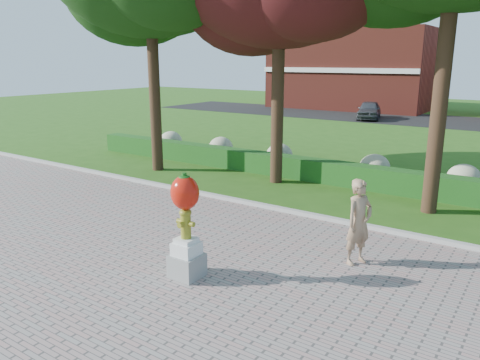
{
  "coord_description": "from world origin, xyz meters",
  "views": [
    {
      "loc": [
        6.28,
        -8.57,
        4.38
      ],
      "look_at": [
        -0.21,
        1.0,
        1.4
      ],
      "focal_mm": 35.0,
      "sensor_mm": 36.0,
      "label": 1
    }
  ],
  "objects": [
    {
      "name": "parked_car",
      "position": [
        -5.56,
        26.21,
        0.7
      ],
      "size": [
        2.56,
        4.25,
        1.35
      ],
      "primitive_type": "imported",
      "rotation": [
        0.0,
        0.0,
        0.26
      ],
      "color": "#3F4146",
      "rests_on": "street"
    },
    {
      "name": "lawn_hedge",
      "position": [
        0.0,
        7.0,
        0.4
      ],
      "size": [
        24.0,
        0.7,
        0.8
      ],
      "primitive_type": "cube",
      "color": "#164915",
      "rests_on": "ground"
    },
    {
      "name": "woman",
      "position": [
        3.06,
        0.75,
        0.99
      ],
      "size": [
        0.68,
        0.81,
        1.89
      ],
      "primitive_type": "imported",
      "rotation": [
        0.0,
        0.0,
        1.18
      ],
      "color": "#9F7B5B",
      "rests_on": "walkway"
    },
    {
      "name": "building_left",
      "position": [
        -10.0,
        34.0,
        3.5
      ],
      "size": [
        14.0,
        8.0,
        7.0
      ],
      "primitive_type": "cube",
      "color": "maroon",
      "rests_on": "ground"
    },
    {
      "name": "hydrangea_row",
      "position": [
        0.57,
        8.0,
        0.55
      ],
      "size": [
        20.1,
        1.1,
        0.99
      ],
      "color": "tan",
      "rests_on": "ground"
    },
    {
      "name": "hydrant_sculpture",
      "position": [
        0.41,
        -1.86,
        1.2
      ],
      "size": [
        0.64,
        0.6,
        2.2
      ],
      "rotation": [
        0.0,
        0.0,
        -0.0
      ],
      "color": "gray",
      "rests_on": "walkway"
    },
    {
      "name": "curb",
      "position": [
        0.0,
        3.0,
        0.07
      ],
      "size": [
        40.0,
        0.18,
        0.15
      ],
      "primitive_type": "cube",
      "color": "#ADADA5",
      "rests_on": "ground"
    },
    {
      "name": "street",
      "position": [
        0.0,
        28.0,
        0.01
      ],
      "size": [
        50.0,
        8.0,
        0.02
      ],
      "primitive_type": "cube",
      "color": "black",
      "rests_on": "ground"
    },
    {
      "name": "walkway",
      "position": [
        0.0,
        -4.0,
        0.02
      ],
      "size": [
        40.0,
        14.0,
        0.04
      ],
      "primitive_type": "cube",
      "color": "gray",
      "rests_on": "ground"
    },
    {
      "name": "ground",
      "position": [
        0.0,
        0.0,
        0.0
      ],
      "size": [
        100.0,
        100.0,
        0.0
      ],
      "primitive_type": "plane",
      "color": "#285515",
      "rests_on": "ground"
    }
  ]
}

